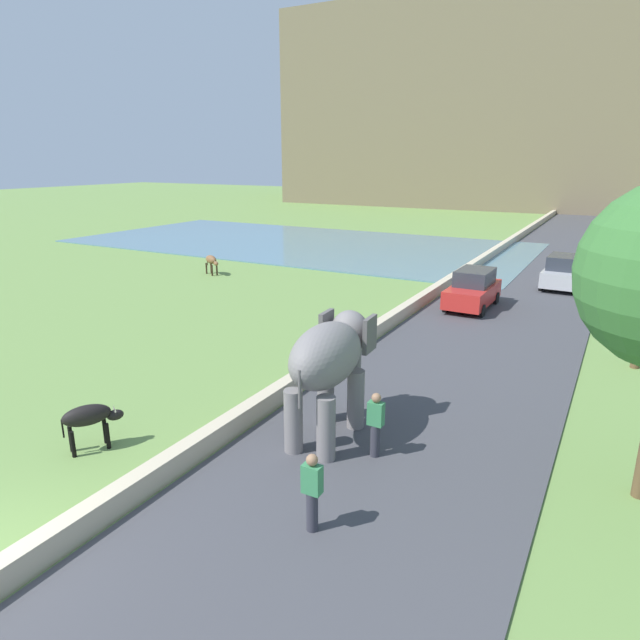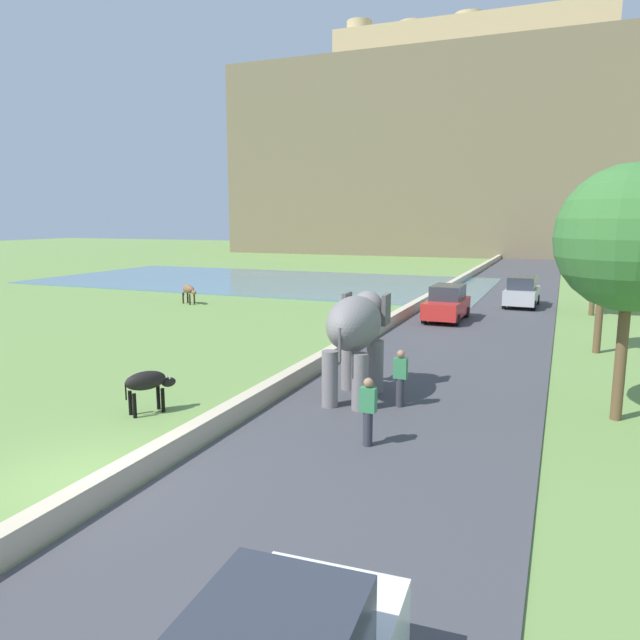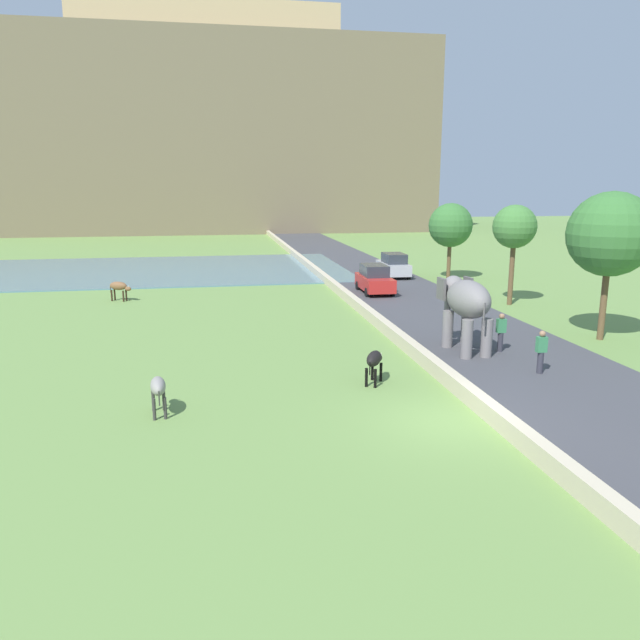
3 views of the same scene
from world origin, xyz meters
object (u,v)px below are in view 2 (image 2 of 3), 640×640
object	(u,v)px
cow_brown	(189,290)
cow_black	(148,383)
elephant	(356,329)
car_silver	(522,292)
person_beside_elephant	(400,377)
car_red	(447,303)
person_trailing	(368,411)

from	to	relation	value
cow_brown	cow_black	world-z (taller)	same
elephant	cow_brown	bearing A→B (deg)	137.57
cow_brown	car_silver	bearing A→B (deg)	18.40
person_beside_elephant	car_silver	distance (m)	20.77
person_beside_elephant	car_red	distance (m)	14.43
car_silver	cow_brown	world-z (taller)	car_silver
car_red	cow_black	bearing A→B (deg)	-105.15
elephant	cow_brown	world-z (taller)	elephant
car_red	cow_brown	world-z (taller)	car_red
car_red	cow_black	world-z (taller)	car_red
elephant	cow_black	size ratio (longest dim) A/B	2.56
person_beside_elephant	car_red	xyz separation A→B (m)	(-1.39, 14.37, 0.03)
elephant	cow_black	world-z (taller)	elephant
person_trailing	person_beside_elephant	bearing A→B (deg)	90.96
cow_brown	elephant	bearing A→B (deg)	-42.43
car_silver	cow_black	size ratio (longest dim) A/B	2.96
elephant	cow_black	distance (m)	5.84
car_red	cow_brown	distance (m)	15.44
person_beside_elephant	elephant	bearing A→B (deg)	163.71
car_red	person_trailing	bearing A→B (deg)	-85.26
elephant	car_red	size ratio (longest dim) A/B	0.87
person_beside_elephant	car_red	bearing A→B (deg)	95.52
car_silver	car_red	xyz separation A→B (m)	(-3.15, -6.33, 0.00)
person_beside_elephant	cow_black	distance (m)	6.72
person_trailing	cow_black	distance (m)	6.11
car_red	cow_black	xyz separation A→B (m)	(-4.67, -17.27, -0.06)
car_silver	cow_brown	size ratio (longest dim) A/B	2.89
person_beside_elephant	cow_brown	xyz separation A→B (m)	(-16.83, 14.51, -0.04)
cow_brown	cow_black	xyz separation A→B (m)	(10.77, -17.41, 0.00)
person_beside_elephant	cow_black	size ratio (longest dim) A/B	1.19
cow_brown	cow_black	size ratio (longest dim) A/B	1.02
elephant	person_beside_elephant	xyz separation A→B (m)	(1.40, -0.41, -1.16)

